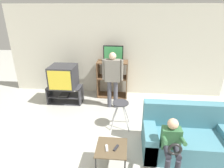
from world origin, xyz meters
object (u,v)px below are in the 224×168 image
object	(u,v)px
snack_table	(112,150)
media_shelf	(112,79)
tv_stand	(65,94)
television_flat	(113,54)
remote_control_white	(107,148)
couch	(186,138)
person_standing_adult	(113,75)
remote_control_black	(116,148)
person_seated_child	(172,143)
television_main	(64,76)
folding_stool	(121,107)

from	to	relation	value
snack_table	media_shelf	bearing A→B (deg)	94.90
tv_stand	television_flat	size ratio (longest dim) A/B	1.68
remote_control_white	tv_stand	bearing A→B (deg)	111.16
tv_stand	couch	xyz separation A→B (m)	(2.84, -1.71, 0.06)
snack_table	person_standing_adult	distance (m)	2.16
remote_control_black	couch	distance (m)	1.38
television_flat	remote_control_white	distance (m)	2.96
remote_control_white	person_standing_adult	distance (m)	2.18
television_flat	media_shelf	bearing A→B (deg)	-129.32
tv_stand	person_seated_child	distance (m)	3.31
tv_stand	person_standing_adult	xyz separation A→B (m)	(1.35, -0.16, 0.67)
television_main	person_seated_child	world-z (taller)	television_main
media_shelf	couch	size ratio (longest dim) A/B	0.69
media_shelf	television_main	bearing A→B (deg)	-157.14
media_shelf	television_flat	xyz separation A→B (m)	(0.02, 0.03, 0.74)
person_seated_child	person_standing_adult	bearing A→B (deg)	118.62
couch	person_seated_child	bearing A→B (deg)	-128.66
remote_control_black	couch	bearing A→B (deg)	46.93
tv_stand	television_main	xyz separation A→B (m)	(0.01, -0.02, 0.54)
folding_stool	person_seated_child	size ratio (longest dim) A/B	0.66
television_flat	folding_stool	bearing A→B (deg)	-79.36
folding_stool	person_standing_adult	size ratio (longest dim) A/B	0.41
folding_stool	remote_control_white	size ratio (longest dim) A/B	4.24
remote_control_white	person_standing_adult	xyz separation A→B (m)	(-0.10, 2.13, 0.45)
media_shelf	snack_table	xyz separation A→B (m)	(0.24, -2.77, -0.16)
remote_control_black	remote_control_white	size ratio (longest dim) A/B	1.00
couch	tv_stand	bearing A→B (deg)	149.04
media_shelf	television_flat	size ratio (longest dim) A/B	1.93
tv_stand	person_seated_child	xyz separation A→B (m)	(2.46, -2.19, 0.32)
media_shelf	snack_table	size ratio (longest dim) A/B	2.19
couch	remote_control_white	bearing A→B (deg)	-157.40
folding_stool	television_flat	bearing A→B (deg)	100.64
snack_table	couch	world-z (taller)	couch
couch	person_standing_adult	xyz separation A→B (m)	(-1.50, 1.55, 0.61)
television_main	remote_control_black	world-z (taller)	television_main
television_main	remote_control_black	size ratio (longest dim) A/B	4.70
remote_control_white	couch	xyz separation A→B (m)	(1.40, 0.58, -0.16)
television_main	person_standing_adult	bearing A→B (deg)	-6.13
couch	person_standing_adult	world-z (taller)	person_standing_adult
tv_stand	television_main	size ratio (longest dim) A/B	1.39
tv_stand	snack_table	world-z (taller)	tv_stand
person_standing_adult	media_shelf	bearing A→B (deg)	95.55
television_main	folding_stool	bearing A→B (deg)	-32.62
media_shelf	person_seated_child	xyz separation A→B (m)	(1.17, -2.71, -0.00)
remote_control_white	television_main	bearing A→B (deg)	111.21
remote_control_black	person_seated_child	distance (m)	0.87
folding_stool	person_standing_adult	distance (m)	1.00
media_shelf	folding_stool	world-z (taller)	media_shelf
folding_stool	couch	size ratio (longest dim) A/B	0.39
television_main	remote_control_white	bearing A→B (deg)	-57.63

